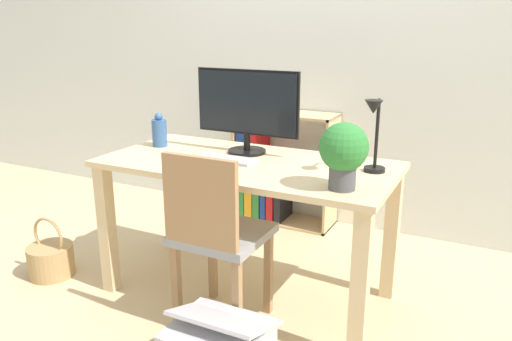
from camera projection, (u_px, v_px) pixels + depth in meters
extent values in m
plane|color=#CCB284|center=(248.00, 292.00, 2.72)|extent=(10.00, 10.00, 0.00)
cube|color=silver|center=(329.00, 40.00, 3.39)|extent=(8.00, 0.05, 2.60)
cube|color=#D8BC8C|center=(247.00, 164.00, 2.52)|extent=(1.48, 0.72, 0.03)
cube|color=#D8BC8C|center=(107.00, 229.00, 2.66)|extent=(0.07, 0.07, 0.71)
cube|color=#D8BC8C|center=(360.00, 288.00, 2.07)|extent=(0.07, 0.07, 0.71)
cube|color=#D8BC8C|center=(175.00, 195.00, 3.18)|extent=(0.07, 0.07, 0.71)
cube|color=#D8BC8C|center=(391.00, 234.00, 2.59)|extent=(0.07, 0.07, 0.71)
cylinder|color=black|center=(247.00, 151.00, 2.68)|extent=(0.20, 0.20, 0.02)
cylinder|color=black|center=(247.00, 141.00, 2.67)|extent=(0.04, 0.04, 0.10)
cube|color=black|center=(247.00, 102.00, 2.61)|extent=(0.59, 0.02, 0.34)
cube|color=black|center=(247.00, 102.00, 2.61)|extent=(0.56, 0.03, 0.32)
cube|color=#B2B2B7|center=(225.00, 159.00, 2.53)|extent=(0.31, 0.12, 0.02)
cylinder|color=#33598C|center=(159.00, 133.00, 2.81)|extent=(0.08, 0.08, 0.15)
sphere|color=#33598C|center=(159.00, 117.00, 2.78)|extent=(0.05, 0.05, 0.05)
cylinder|color=black|center=(374.00, 169.00, 2.34)|extent=(0.10, 0.10, 0.02)
cylinder|color=black|center=(377.00, 134.00, 2.30)|extent=(0.02, 0.02, 0.32)
cylinder|color=black|center=(377.00, 101.00, 2.21)|extent=(0.01, 0.10, 0.01)
cone|color=black|center=(374.00, 107.00, 2.17)|extent=(0.08, 0.08, 0.06)
cylinder|color=#4C4C51|center=(342.00, 178.00, 2.08)|extent=(0.11, 0.11, 0.10)
sphere|color=#2D7A33|center=(344.00, 147.00, 2.05)|extent=(0.21, 0.21, 0.21)
cube|color=gray|center=(223.00, 234.00, 2.34)|extent=(0.40, 0.40, 0.04)
cube|color=#9E754C|center=(200.00, 202.00, 2.12)|extent=(0.36, 0.03, 0.40)
cube|color=#9E754C|center=(177.00, 287.00, 2.34)|extent=(0.04, 0.04, 0.44)
cube|color=#9E754C|center=(237.00, 304.00, 2.20)|extent=(0.04, 0.04, 0.44)
cube|color=#9E754C|center=(213.00, 259.00, 2.62)|extent=(0.04, 0.04, 0.44)
cube|color=#9E754C|center=(268.00, 273.00, 2.48)|extent=(0.04, 0.04, 0.44)
cube|color=tan|center=(242.00, 162.00, 3.74)|extent=(0.02, 0.28, 0.81)
cube|color=tan|center=(332.00, 175.00, 3.44)|extent=(0.02, 0.28, 0.81)
cube|color=tan|center=(284.00, 220.00, 3.70)|extent=(0.72, 0.28, 0.02)
cube|color=tan|center=(286.00, 114.00, 3.48)|extent=(0.72, 0.28, 0.02)
cube|color=tan|center=(285.00, 168.00, 3.59)|extent=(0.69, 0.28, 0.02)
cube|color=#2D7F38|center=(247.00, 192.00, 3.79)|extent=(0.06, 0.24, 0.31)
cube|color=orange|center=(255.00, 199.00, 3.77)|extent=(0.06, 0.24, 0.23)
cube|color=#2D7F38|center=(262.00, 195.00, 3.73)|extent=(0.05, 0.24, 0.31)
cube|color=navy|center=(269.00, 199.00, 3.71)|extent=(0.04, 0.24, 0.26)
cube|color=red|center=(276.00, 199.00, 3.69)|extent=(0.05, 0.24, 0.29)
cube|color=black|center=(283.00, 201.00, 3.67)|extent=(0.05, 0.24, 0.27)
cube|color=navy|center=(247.00, 146.00, 3.68)|extent=(0.06, 0.24, 0.24)
cube|color=orange|center=(255.00, 148.00, 3.66)|extent=(0.04, 0.24, 0.23)
cube|color=red|center=(260.00, 142.00, 3.63)|extent=(0.04, 0.24, 0.32)
cylinder|color=tan|center=(51.00, 261.00, 2.89)|extent=(0.26, 0.26, 0.18)
torus|color=tan|center=(48.00, 236.00, 2.84)|extent=(0.22, 0.02, 0.22)
cube|color=#B2B2B7|center=(226.00, 317.00, 2.08)|extent=(0.39, 0.33, 0.13)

